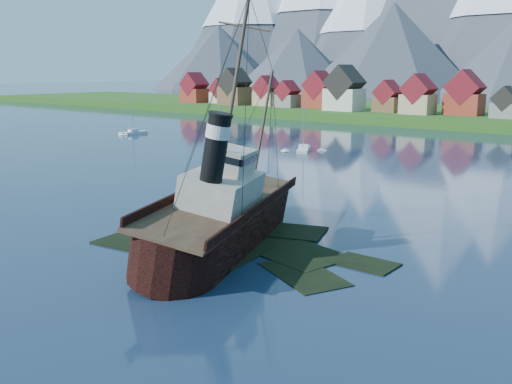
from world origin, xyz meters
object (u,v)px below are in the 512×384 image
Objects in this scene: tugboat_wreck at (229,213)px; sailboat_b at (133,133)px; sailboat_a at (221,179)px; sailboat_c at (303,150)px.

sailboat_b is at bearing 125.08° from tugboat_wreck.
tugboat_wreck reaches higher than sailboat_a.
tugboat_wreck is 71.97m from sailboat_c.
sailboat_b is 1.00× the size of sailboat_c.
sailboat_a is 1.08× the size of sailboat_c.
sailboat_a is (-24.39, 25.35, -3.05)m from tugboat_wreck.
sailboat_c is (-33.69, 63.53, -3.06)m from tugboat_wreck.
sailboat_a reaches higher than sailboat_c.
sailboat_a reaches higher than sailboat_b.
tugboat_wreck reaches higher than sailboat_c.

